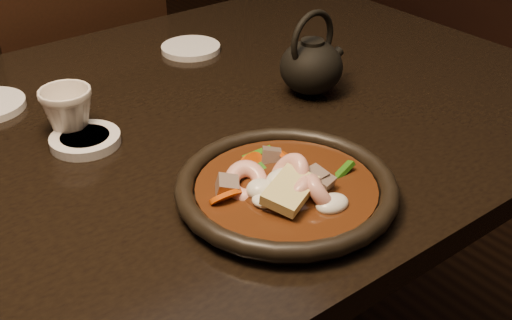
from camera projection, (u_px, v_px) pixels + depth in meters
table at (123, 184)px, 1.01m from camera, size 1.60×0.90×0.75m
chair at (80, 109)px, 1.64m from camera, size 0.43×0.43×0.89m
plate at (286, 189)px, 0.83m from camera, size 0.29×0.29×0.03m
stirfry at (286, 187)px, 0.82m from camera, size 0.20×0.18×0.07m
soy_dish at (85, 140)px, 0.96m from camera, size 0.10×0.10×0.01m
saucer_right at (191, 48)px, 1.27m from camera, size 0.12×0.12×0.01m
tea_cup at (67, 110)px, 0.97m from camera, size 0.09×0.09×0.08m
teapot at (312, 64)px, 1.08m from camera, size 0.13×0.11×0.14m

